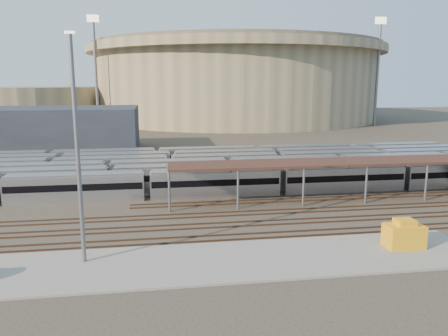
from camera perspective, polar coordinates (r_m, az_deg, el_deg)
name	(u,v)px	position (r m, az deg, el deg)	size (l,w,h in m)	color
ground	(235,212)	(54.18, 1.47, -5.74)	(420.00, 420.00, 0.00)	#383026
apron	(209,262)	(39.49, -1.92, -12.18)	(50.00, 9.00, 0.20)	gray
subway_trains	(204,169)	(71.29, -2.62, -0.15)	(129.45, 23.90, 3.60)	silver
inspection_shed	(387,162)	(64.16, 20.56, 0.78)	(60.30, 6.00, 5.30)	slate
empty_tracks	(243,224)	(49.47, 2.50, -7.30)	(170.00, 9.62, 0.18)	#4C3323
stadium	(235,81)	(194.07, 1.50, 11.34)	(124.00, 124.00, 32.50)	gray
secondary_arena	(25,105)	(188.23, -24.55, 7.48)	(56.00, 56.00, 14.00)	gray
service_building	(45,129)	(109.65, -22.32, 4.68)	(42.00, 20.00, 10.00)	#1E232D
floodlight_0	(96,68)	(162.45, -16.43, 12.42)	(4.00, 1.00, 38.40)	slate
floodlight_2	(378,68)	(170.60, 19.44, 12.16)	(4.00, 1.00, 38.40)	slate
floodlight_3	(154,72)	(211.09, -9.11, 12.33)	(4.00, 1.00, 38.40)	slate
yard_light_pole	(77,151)	(38.65, -18.60, 2.11)	(0.81, 0.36, 19.54)	slate
yellow_equipment	(404,236)	(45.56, 22.43, -8.20)	(3.52, 2.20, 2.20)	orange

